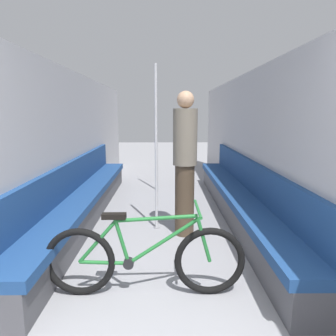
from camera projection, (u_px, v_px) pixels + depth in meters
wall_left at (63, 146)px, 4.21m from camera, size 0.10×9.61×2.18m
wall_right at (260, 146)px, 4.24m from camera, size 0.10×9.61×2.18m
bench_seat_row_left at (84, 200)px, 4.40m from camera, size 0.45×4.79×0.87m
bench_seat_row_right at (239, 200)px, 4.42m from camera, size 0.45×4.79×0.87m
bicycle at (144, 259)px, 2.55m from camera, size 1.72×0.46×0.79m
grab_pole_near at (157, 139)px, 5.94m from camera, size 0.08×0.08×2.16m
grab_pole_far at (156, 152)px, 3.92m from camera, size 0.08×0.08×2.16m
passenger_standing at (185, 163)px, 3.74m from camera, size 0.30×0.30×1.82m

